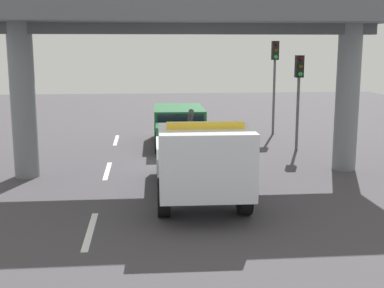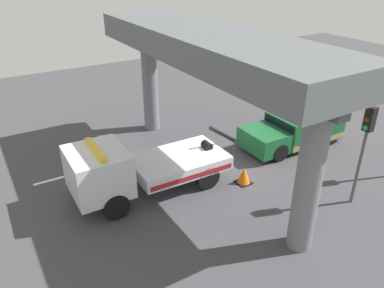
{
  "view_description": "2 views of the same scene",
  "coord_description": "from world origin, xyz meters",
  "views": [
    {
      "loc": [
        17.75,
        -1.54,
        4.29
      ],
      "look_at": [
        0.59,
        0.07,
        1.02
      ],
      "focal_mm": 48.25,
      "sensor_mm": 36.0,
      "label": 1
    },
    {
      "loc": [
        8.5,
        11.78,
        8.56
      ],
      "look_at": [
        0.81,
        -0.79,
        1.1
      ],
      "focal_mm": 35.03,
      "sensor_mm": 36.0,
      "label": 2
    }
  ],
  "objects": [
    {
      "name": "traffic_light_far",
      "position": [
        -2.98,
        4.81,
        2.88
      ],
      "size": [
        0.39,
        0.32,
        3.93
      ],
      "color": "#515456",
      "rests_on": "ground"
    },
    {
      "name": "lane_stripe_west",
      "position": [
        -6.0,
        -2.86,
        0.0
      ],
      "size": [
        2.6,
        0.16,
        0.01
      ],
      "primitive_type": "cube",
      "color": "silver",
      "rests_on": "ground"
    },
    {
      "name": "tow_truck_white",
      "position": [
        3.9,
        -0.01,
        1.2
      ],
      "size": [
        7.27,
        2.52,
        2.46
      ],
      "color": "silver",
      "rests_on": "ground"
    },
    {
      "name": "traffic_light_near",
      "position": [
        -6.98,
        4.81,
        3.3
      ],
      "size": [
        0.39,
        0.32,
        4.54
      ],
      "color": "#515456",
      "rests_on": "ground"
    },
    {
      "name": "lane_stripe_east",
      "position": [
        6.0,
        -2.86,
        0.0
      ],
      "size": [
        2.6,
        0.16,
        0.01
      ],
      "primitive_type": "cube",
      "color": "silver",
      "rests_on": "ground"
    },
    {
      "name": "overpass_structure",
      "position": [
        0.53,
        0.0,
        5.17
      ],
      "size": [
        3.6,
        12.94,
        6.06
      ],
      "color": "slate",
      "rests_on": "ground"
    },
    {
      "name": "traffic_cone_orange",
      "position": [
        -0.28,
        1.56,
        0.35
      ],
      "size": [
        0.62,
        0.62,
        0.74
      ],
      "color": "orange",
      "rests_on": "ground"
    },
    {
      "name": "ground_plane",
      "position": [
        0.0,
        0.0,
        -0.05
      ],
      "size": [
        60.0,
        40.0,
        0.1
      ],
      "primitive_type": "cube",
      "color": "#423F44"
    },
    {
      "name": "lane_stripe_mid",
      "position": [
        0.0,
        -2.86,
        0.0
      ],
      "size": [
        2.6,
        0.16,
        0.01
      ],
      "primitive_type": "cube",
      "color": "silver",
      "rests_on": "ground"
    },
    {
      "name": "towed_van_green",
      "position": [
        -4.77,
        0.0,
        0.78
      ],
      "size": [
        5.24,
        2.3,
        1.58
      ],
      "color": "#195B2D",
      "rests_on": "ground"
    }
  ]
}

